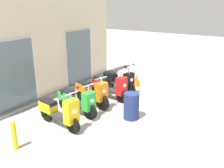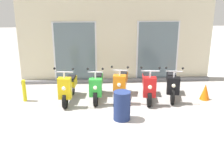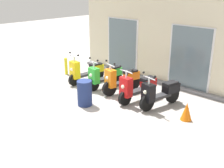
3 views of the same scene
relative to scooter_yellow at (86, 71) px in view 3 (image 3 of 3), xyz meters
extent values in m
plane|color=#A8A39E|center=(1.69, -1.28, -0.47)|extent=(40.00, 40.00, 0.00)
cube|color=beige|center=(1.69, 2.12, 1.48)|extent=(7.24, 0.30, 3.90)
cube|color=slate|center=(1.69, 1.87, -0.41)|extent=(7.24, 0.20, 0.12)
cube|color=silver|center=(0.14, 1.95, 0.68)|extent=(1.60, 0.04, 2.30)
cube|color=slate|center=(0.14, 1.93, 0.68)|extent=(1.48, 0.02, 2.22)
cube|color=silver|center=(3.24, 1.95, 0.68)|extent=(1.60, 0.04, 2.30)
cube|color=slate|center=(3.24, 1.93, 0.68)|extent=(1.48, 0.02, 2.22)
cylinder|color=black|center=(-0.06, -0.53, -0.24)|extent=(0.15, 0.47, 0.46)
cylinder|color=black|center=(0.07, 0.61, -0.24)|extent=(0.15, 0.47, 0.46)
cube|color=#2D2D30|center=(0.00, 0.04, -0.14)|extent=(0.34, 0.74, 0.09)
cube|color=yellow|center=(-0.06, -0.49, 0.14)|extent=(0.41, 0.28, 0.64)
sphere|color=#F2EFCC|center=(-0.07, -0.62, 0.18)|extent=(0.12, 0.12, 0.12)
cube|color=yellow|center=(0.06, 0.51, 0.01)|extent=(0.36, 0.55, 0.28)
cube|color=black|center=(0.06, 0.47, 0.15)|extent=(0.32, 0.51, 0.11)
cylinder|color=silver|center=(-0.06, -0.49, 0.55)|extent=(0.06, 0.06, 0.22)
cylinder|color=silver|center=(-0.06, -0.49, 0.64)|extent=(0.54, 0.10, 0.04)
sphere|color=black|center=(0.21, -0.52, 0.74)|extent=(0.07, 0.07, 0.07)
sphere|color=black|center=(-0.33, -0.46, 0.74)|extent=(0.07, 0.07, 0.07)
cylinder|color=black|center=(0.85, -0.41, -0.24)|extent=(0.16, 0.48, 0.47)
cylinder|color=black|center=(0.96, 0.69, -0.24)|extent=(0.16, 0.48, 0.47)
cube|color=#2D2D30|center=(0.90, 0.14, -0.14)|extent=(0.33, 0.71, 0.09)
cube|color=green|center=(0.85, -0.37, 0.10)|extent=(0.40, 0.28, 0.55)
sphere|color=#F2EFCC|center=(0.84, -0.50, 0.14)|extent=(0.12, 0.12, 0.12)
cube|color=green|center=(0.95, 0.59, 0.05)|extent=(0.35, 0.55, 0.28)
cube|color=black|center=(0.94, 0.55, 0.19)|extent=(0.31, 0.50, 0.11)
cylinder|color=silver|center=(0.85, -0.37, 0.48)|extent=(0.06, 0.06, 0.25)
cylinder|color=silver|center=(0.85, -0.37, 0.59)|extent=(0.45, 0.08, 0.04)
sphere|color=black|center=(1.07, -0.39, 0.69)|extent=(0.07, 0.07, 0.07)
sphere|color=black|center=(0.63, -0.35, 0.69)|extent=(0.07, 0.07, 0.07)
cylinder|color=black|center=(1.58, -0.35, -0.21)|extent=(0.23, 0.54, 0.53)
cylinder|color=black|center=(1.81, 0.68, -0.21)|extent=(0.23, 0.54, 0.53)
cube|color=#2D2D30|center=(1.70, 0.16, -0.11)|extent=(0.39, 0.69, 0.09)
cube|color=orange|center=(1.59, -0.31, 0.15)|extent=(0.42, 0.32, 0.60)
sphere|color=#F2EFCC|center=(1.57, -0.43, 0.19)|extent=(0.12, 0.12, 0.12)
cube|color=orange|center=(1.79, 0.58, 0.09)|extent=(0.40, 0.57, 0.28)
cube|color=black|center=(1.78, 0.54, 0.23)|extent=(0.36, 0.52, 0.11)
cylinder|color=silver|center=(1.59, -0.31, 0.53)|extent=(0.06, 0.06, 0.20)
cylinder|color=silver|center=(1.59, -0.31, 0.61)|extent=(0.48, 0.14, 0.04)
sphere|color=black|center=(1.83, -0.36, 0.71)|extent=(0.07, 0.07, 0.07)
sphere|color=black|center=(1.36, -0.25, 0.71)|extent=(0.07, 0.07, 0.07)
cylinder|color=black|center=(2.47, -0.57, -0.24)|extent=(0.17, 0.49, 0.48)
cylinder|color=black|center=(2.61, 0.58, -0.24)|extent=(0.17, 0.49, 0.48)
cube|color=#2D2D30|center=(2.54, 0.01, -0.14)|extent=(0.34, 0.74, 0.09)
cube|color=red|center=(2.48, -0.53, 0.13)|extent=(0.41, 0.28, 0.61)
sphere|color=#F2EFCC|center=(2.46, -0.66, 0.17)|extent=(0.12, 0.12, 0.12)
cube|color=red|center=(2.60, 0.48, 0.04)|extent=(0.36, 0.55, 0.28)
cube|color=black|center=(2.59, 0.44, 0.18)|extent=(0.31, 0.51, 0.11)
cylinder|color=silver|center=(2.48, -0.53, 0.54)|extent=(0.06, 0.06, 0.24)
cylinder|color=silver|center=(2.48, -0.53, 0.63)|extent=(0.54, 0.10, 0.04)
sphere|color=black|center=(2.75, -0.56, 0.73)|extent=(0.07, 0.07, 0.07)
sphere|color=black|center=(2.21, -0.50, 0.73)|extent=(0.07, 0.07, 0.07)
cylinder|color=black|center=(3.23, -0.44, -0.22)|extent=(0.20, 0.53, 0.52)
cylinder|color=black|center=(3.45, 0.63, -0.22)|extent=(0.20, 0.53, 0.52)
cube|color=#2D2D30|center=(3.34, 0.10, -0.12)|extent=(0.39, 0.72, 0.09)
cube|color=black|center=(3.24, -0.40, 0.11)|extent=(0.42, 0.31, 0.54)
sphere|color=#F2EFCC|center=(3.21, -0.53, 0.15)|extent=(0.12, 0.12, 0.12)
cube|color=black|center=(3.43, 0.54, 0.06)|extent=(0.40, 0.57, 0.28)
cube|color=black|center=(3.43, 0.50, 0.20)|extent=(0.35, 0.52, 0.11)
cylinder|color=silver|center=(3.24, -0.40, 0.48)|extent=(0.06, 0.06, 0.23)
cylinder|color=silver|center=(3.24, -0.40, 0.57)|extent=(0.48, 0.13, 0.04)
sphere|color=black|center=(3.48, -0.45, 0.67)|extent=(0.07, 0.07, 0.07)
sphere|color=black|center=(3.00, -0.35, 0.67)|extent=(0.07, 0.07, 0.07)
cone|color=orange|center=(4.38, -0.14, -0.21)|extent=(0.32, 0.32, 0.52)
cylinder|color=navy|center=(1.55, -1.42, -0.07)|extent=(0.46, 0.46, 0.81)
cylinder|color=yellow|center=(-1.40, 0.12, -0.12)|extent=(0.12, 0.12, 0.70)
camera|label=1|loc=(-4.61, -4.68, 2.95)|focal=40.58mm
camera|label=2|loc=(0.81, -8.37, 2.92)|focal=44.89mm
camera|label=3|loc=(7.64, -6.61, 3.14)|focal=44.12mm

